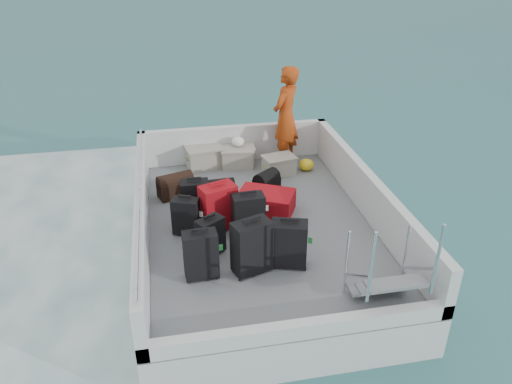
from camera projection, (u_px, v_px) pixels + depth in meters
ground at (259, 257)px, 7.96m from camera, size 160.00×160.00×0.00m
ferry_hull at (259, 241)px, 7.82m from camera, size 3.60×5.00×0.60m
deck at (259, 224)px, 7.68m from camera, size 3.30×4.70×0.02m
deck_fittings at (287, 211)px, 7.28m from camera, size 3.60×5.00×0.90m
suitcase_0 at (201, 256)px, 6.35m from camera, size 0.45×0.27×0.67m
suitcase_1 at (186, 217)px, 7.29m from camera, size 0.44×0.34×0.58m
suitcase_2 at (195, 199)px, 7.71m from camera, size 0.44×0.28×0.62m
suitcase_3 at (252, 247)px, 6.44m from camera, size 0.56×0.43×0.75m
suitcase_4 at (210, 237)px, 6.84m from camera, size 0.43×0.40×0.56m
suitcase_5 at (218, 207)px, 7.40m from camera, size 0.59×0.47×0.71m
suitcase_6 at (289, 244)px, 6.58m from camera, size 0.54×0.41×0.66m
suitcase_7 at (248, 215)px, 7.28m from camera, size 0.47×0.28×0.64m
suitcase_8 at (266, 202)px, 7.93m from camera, size 1.02×0.89×0.34m
duffel_0 at (176, 187)px, 8.39m from camera, size 0.65×0.47×0.32m
duffel_1 at (220, 194)px, 8.20m from camera, size 0.50×0.32×0.32m
duffel_2 at (267, 185)px, 8.47m from camera, size 0.51×0.49×0.32m
crate_0 at (205, 158)px, 9.38m from camera, size 0.70×0.54×0.38m
crate_1 at (237, 158)px, 9.42m from camera, size 0.62×0.46×0.35m
crate_2 at (238, 156)px, 9.50m from camera, size 0.60×0.43×0.35m
crate_3 at (279, 166)px, 9.14m from camera, size 0.60×0.47×0.32m
yellow_bag at (306, 165)px, 9.31m from camera, size 0.28×0.26×0.22m
white_bag at (238, 143)px, 9.37m from camera, size 0.24×0.24×0.18m
passenger at (286, 117)px, 9.21m from camera, size 0.79×0.81×1.87m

